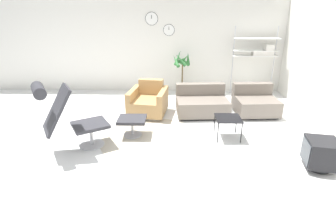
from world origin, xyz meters
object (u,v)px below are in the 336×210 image
armchair_red (148,102)px  couch_second (255,103)px  potted_plant (182,72)px  shelf_unit (260,50)px  lounge_chair (66,112)px  couch_low (202,104)px  side_table (228,120)px  ottoman (132,122)px  crt_television (321,154)px

armchair_red → couch_second: 2.53m
potted_plant → shelf_unit: (2.16, 0.09, 0.61)m
couch_second → lounge_chair: bearing=22.3°
armchair_red → couch_low: 1.26m
couch_low → side_table: 1.29m
lounge_chair → armchair_red: lounge_chair is taller
lounge_chair → ottoman: size_ratio=2.34×
side_table → potted_plant: potted_plant is taller
couch_second → potted_plant: potted_plant is taller
ottoman → side_table: size_ratio=1.14×
lounge_chair → side_table: (2.85, 0.56, -0.34)m
ottoman → armchair_red: armchair_red is taller
armchair_red → potted_plant: potted_plant is taller
couch_low → couch_second: bearing=178.8°
crt_television → lounge_chair: bearing=93.8°
shelf_unit → couch_low: bearing=-137.6°
potted_plant → crt_television: bearing=-61.5°
couch_second → shelf_unit: (0.46, 1.52, 1.02)m
lounge_chair → couch_low: lounge_chair is taller
ottoman → crt_television: (3.08, -1.09, -0.02)m
couch_second → side_table: couch_second is taller
ottoman → side_table: side_table is taller
couch_low → side_table: size_ratio=2.59×
lounge_chair → shelf_unit: shelf_unit is taller
lounge_chair → shelf_unit: (4.21, 3.36, 0.55)m
armchair_red → crt_television: bearing=150.0°
armchair_red → side_table: size_ratio=2.14×
armchair_red → side_table: (1.64, -1.22, 0.10)m
ottoman → shelf_unit: size_ratio=0.28×
potted_plant → shelf_unit: bearing=2.4°
ottoman → crt_television: size_ratio=1.00×
side_table → lounge_chair: bearing=-169.0°
ottoman → potted_plant: bearing=68.6°
shelf_unit → crt_television: bearing=-91.9°
side_table → crt_television: (1.23, -1.03, -0.12)m
couch_low → couch_second: (1.27, 0.06, 0.00)m
shelf_unit → armchair_red: bearing=-152.1°
lounge_chair → shelf_unit: size_ratio=0.66×
shelf_unit → potted_plant: bearing=-177.6°
potted_plant → ottoman: bearing=-111.4°
armchair_red → couch_low: armchair_red is taller
lounge_chair → armchair_red: (1.22, 1.78, -0.44)m
ottoman → armchair_red: size_ratio=0.53×
lounge_chair → couch_low: (2.48, 1.78, -0.47)m
couch_second → potted_plant: bearing=-43.9°
ottoman → side_table: bearing=-1.8°
couch_low → side_table: couch_low is taller
armchair_red → couch_second: armchair_red is taller
side_table → potted_plant: bearing=106.6°
ottoman → couch_low: couch_low is taller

